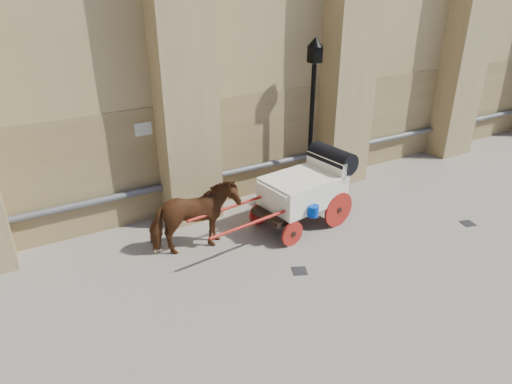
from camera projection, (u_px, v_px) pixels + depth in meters
ground at (299, 274)px, 9.94m from camera, size 90.00×90.00×0.00m
horse at (194, 218)px, 10.43m from camera, size 2.09×1.07×1.71m
carriage at (307, 187)px, 11.58m from camera, size 4.46×1.72×1.90m
street_lamp at (312, 115)px, 12.61m from camera, size 0.42×0.42×4.46m
drain_grate_near at (300, 271)px, 10.02m from camera, size 0.42×0.42×0.01m
drain_grate_far at (468, 223)px, 11.94m from camera, size 0.39×0.39×0.01m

